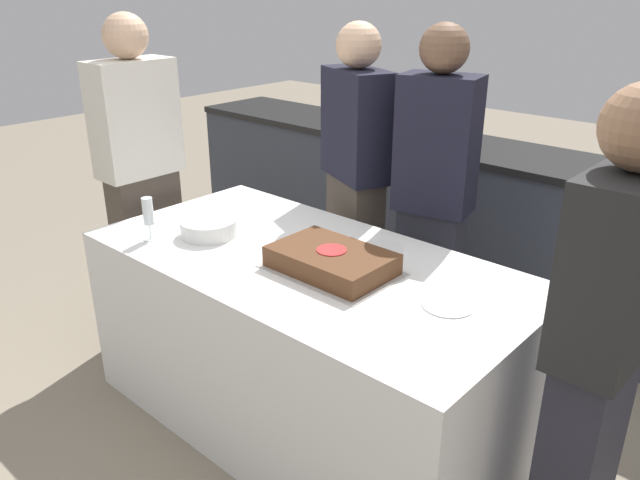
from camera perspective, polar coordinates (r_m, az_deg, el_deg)
ground_plane at (r=2.87m, az=-1.13°, el=-15.94°), size 14.00×14.00×0.00m
back_counter at (r=3.76m, az=14.97°, el=1.19°), size 4.40×0.58×0.92m
dining_table at (r=2.65m, az=-1.20°, el=-9.37°), size 1.82×0.91×0.78m
cake at (r=2.34m, az=1.06°, el=-1.90°), size 0.48×0.34×0.09m
plate_stack at (r=2.71m, az=-10.15°, el=1.13°), size 0.24×0.24×0.07m
wine_glass at (r=2.69m, az=-15.44°, el=2.38°), size 0.07×0.07×0.19m
side_plate_near_cake at (r=2.56m, az=5.67°, el=-0.77°), size 0.18×0.18×0.00m
side_plate_right_edge at (r=2.16m, az=11.61°, el=-5.87°), size 0.18×0.18×0.00m
person_cutting_cake at (r=2.85m, az=10.27°, el=3.26°), size 0.37×0.27×1.64m
person_seated_left at (r=3.26m, az=-15.96°, el=5.26°), size 0.21×0.40×1.66m
person_seated_right at (r=1.94m, az=24.20°, el=-9.55°), size 0.22×0.39×1.58m
person_standing_back at (r=3.10m, az=3.26°, el=4.84°), size 0.44×0.34×1.62m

